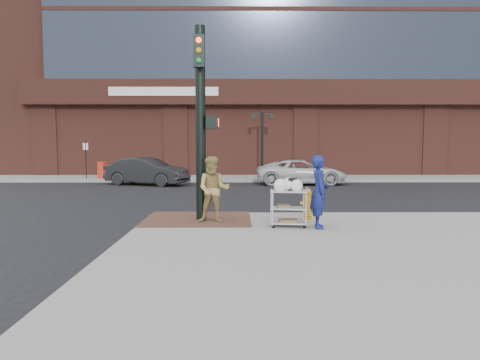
{
  "coord_description": "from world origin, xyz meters",
  "views": [
    {
      "loc": [
        0.44,
        -10.37,
        2.11
      ],
      "look_at": [
        0.52,
        0.19,
        1.25
      ],
      "focal_mm": 32.0,
      "sensor_mm": 36.0,
      "label": 1
    }
  ],
  "objects_px": {
    "lamp_post": "(262,137)",
    "traffic_signal_pole": "(201,117)",
    "sedan_dark": "(147,171)",
    "minivan_white": "(301,172)",
    "woman_blue": "(319,192)",
    "fire_hydrant": "(307,204)",
    "pedestrian_tan": "(214,190)",
    "utility_cart": "(288,205)"
  },
  "relations": [
    {
      "from": "traffic_signal_pole",
      "to": "pedestrian_tan",
      "type": "height_order",
      "value": "traffic_signal_pole"
    },
    {
      "from": "lamp_post",
      "to": "pedestrian_tan",
      "type": "distance_m",
      "value": 15.85
    },
    {
      "from": "sedan_dark",
      "to": "fire_hydrant",
      "type": "distance_m",
      "value": 13.28
    },
    {
      "from": "utility_cart",
      "to": "woman_blue",
      "type": "bearing_deg",
      "value": -12.01
    },
    {
      "from": "woman_blue",
      "to": "pedestrian_tan",
      "type": "distance_m",
      "value": 2.64
    },
    {
      "from": "utility_cart",
      "to": "pedestrian_tan",
      "type": "bearing_deg",
      "value": 162.17
    },
    {
      "from": "lamp_post",
      "to": "pedestrian_tan",
      "type": "xyz_separation_m",
      "value": [
        -2.15,
        -15.62,
        -1.62
      ]
    },
    {
      "from": "lamp_post",
      "to": "traffic_signal_pole",
      "type": "bearing_deg",
      "value": -99.24
    },
    {
      "from": "minivan_white",
      "to": "utility_cart",
      "type": "distance_m",
      "value": 13.0
    },
    {
      "from": "woman_blue",
      "to": "pedestrian_tan",
      "type": "height_order",
      "value": "woman_blue"
    },
    {
      "from": "woman_blue",
      "to": "fire_hydrant",
      "type": "distance_m",
      "value": 1.29
    },
    {
      "from": "lamp_post",
      "to": "utility_cart",
      "type": "bearing_deg",
      "value": -91.14
    },
    {
      "from": "lamp_post",
      "to": "utility_cart",
      "type": "distance_m",
      "value": 16.32
    },
    {
      "from": "lamp_post",
      "to": "woman_blue",
      "type": "height_order",
      "value": "lamp_post"
    },
    {
      "from": "traffic_signal_pole",
      "to": "sedan_dark",
      "type": "xyz_separation_m",
      "value": [
        -3.87,
        11.58,
        -2.1
      ]
    },
    {
      "from": "lamp_post",
      "to": "sedan_dark",
      "type": "bearing_deg",
      "value": -150.08
    },
    {
      "from": "traffic_signal_pole",
      "to": "minivan_white",
      "type": "xyz_separation_m",
      "value": [
        4.4,
        11.83,
        -2.16
      ]
    },
    {
      "from": "minivan_white",
      "to": "woman_blue",
      "type": "bearing_deg",
      "value": 173.82
    },
    {
      "from": "fire_hydrant",
      "to": "pedestrian_tan",
      "type": "bearing_deg",
      "value": -169.14
    },
    {
      "from": "woman_blue",
      "to": "pedestrian_tan",
      "type": "bearing_deg",
      "value": 77.79
    },
    {
      "from": "pedestrian_tan",
      "to": "utility_cart",
      "type": "relative_size",
      "value": 1.43
    },
    {
      "from": "sedan_dark",
      "to": "woman_blue",
      "type": "bearing_deg",
      "value": -132.7
    },
    {
      "from": "woman_blue",
      "to": "sedan_dark",
      "type": "xyz_separation_m",
      "value": [
        -6.73,
        12.7,
        -0.28
      ]
    },
    {
      "from": "woman_blue",
      "to": "lamp_post",
      "type": "bearing_deg",
      "value": 5.39
    },
    {
      "from": "sedan_dark",
      "to": "lamp_post",
      "type": "bearing_deg",
      "value": -40.69
    },
    {
      "from": "sedan_dark",
      "to": "minivan_white",
      "type": "bearing_deg",
      "value": -68.87
    },
    {
      "from": "traffic_signal_pole",
      "to": "woman_blue",
      "type": "relative_size",
      "value": 2.89
    },
    {
      "from": "pedestrian_tan",
      "to": "utility_cart",
      "type": "bearing_deg",
      "value": -15.22
    },
    {
      "from": "lamp_post",
      "to": "fire_hydrant",
      "type": "distance_m",
      "value": 15.29
    },
    {
      "from": "woman_blue",
      "to": "sedan_dark",
      "type": "distance_m",
      "value": 14.38
    },
    {
      "from": "minivan_white",
      "to": "fire_hydrant",
      "type": "height_order",
      "value": "minivan_white"
    },
    {
      "from": "woman_blue",
      "to": "sedan_dark",
      "type": "height_order",
      "value": "woman_blue"
    },
    {
      "from": "minivan_white",
      "to": "fire_hydrant",
      "type": "xyz_separation_m",
      "value": [
        -1.61,
        -11.75,
        -0.11
      ]
    },
    {
      "from": "pedestrian_tan",
      "to": "sedan_dark",
      "type": "bearing_deg",
      "value": 111.93
    },
    {
      "from": "sedan_dark",
      "to": "utility_cart",
      "type": "distance_m",
      "value": 13.92
    },
    {
      "from": "utility_cart",
      "to": "fire_hydrant",
      "type": "distance_m",
      "value": 1.24
    },
    {
      "from": "woman_blue",
      "to": "traffic_signal_pole",
      "type": "bearing_deg",
      "value": 72.51
    },
    {
      "from": "woman_blue",
      "to": "minivan_white",
      "type": "height_order",
      "value": "woman_blue"
    },
    {
      "from": "minivan_white",
      "to": "sedan_dark",
      "type": "bearing_deg",
      "value": 92.32
    },
    {
      "from": "pedestrian_tan",
      "to": "fire_hydrant",
      "type": "height_order",
      "value": "pedestrian_tan"
    },
    {
      "from": "lamp_post",
      "to": "fire_hydrant",
      "type": "bearing_deg",
      "value": -88.81
    },
    {
      "from": "sedan_dark",
      "to": "fire_hydrant",
      "type": "height_order",
      "value": "sedan_dark"
    }
  ]
}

